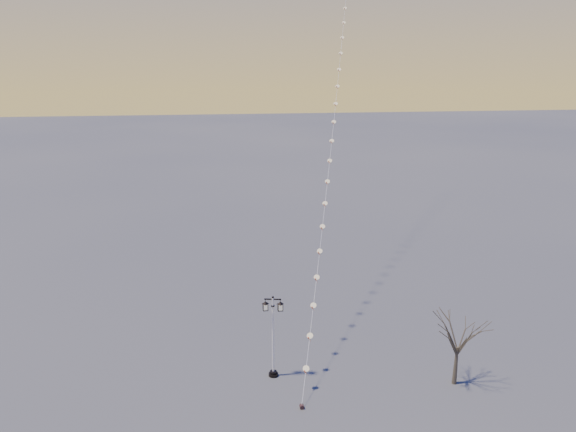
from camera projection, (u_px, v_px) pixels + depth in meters
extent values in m
plane|color=#484A48|center=(328.00, 396.00, 27.08)|extent=(300.00, 300.00, 0.00)
cylinder|color=black|center=(273.00, 374.00, 28.84)|extent=(0.51, 0.51, 0.15)
cylinder|color=black|center=(273.00, 372.00, 28.80)|extent=(0.36, 0.36, 0.13)
cylinder|color=white|center=(273.00, 335.00, 28.19)|extent=(0.12, 0.12, 4.27)
cylinder|color=black|center=(273.00, 306.00, 27.74)|extent=(0.18, 0.18, 0.05)
cube|color=black|center=(273.00, 299.00, 27.64)|extent=(0.86, 0.21, 0.05)
sphere|color=black|center=(273.00, 297.00, 27.61)|extent=(0.13, 0.13, 0.13)
pyramid|color=black|center=(265.00, 302.00, 27.70)|extent=(0.40, 0.40, 0.13)
cube|color=beige|center=(265.00, 307.00, 27.78)|extent=(0.24, 0.24, 0.31)
cube|color=black|center=(265.00, 310.00, 27.82)|extent=(0.27, 0.27, 0.04)
pyramid|color=black|center=(280.00, 302.00, 27.66)|extent=(0.40, 0.40, 0.13)
cube|color=beige|center=(280.00, 307.00, 27.74)|extent=(0.24, 0.24, 0.31)
cube|color=black|center=(280.00, 310.00, 27.79)|extent=(0.27, 0.27, 0.04)
cone|color=#403929|center=(456.00, 365.00, 27.89)|extent=(0.25, 0.25, 2.09)
cylinder|color=black|center=(302.00, 407.00, 26.10)|extent=(0.21, 0.21, 0.21)
cylinder|color=black|center=(302.00, 406.00, 26.09)|extent=(0.03, 0.03, 0.27)
cone|color=orange|center=(338.00, 66.00, 42.16)|extent=(0.09, 0.09, 0.30)
cylinder|color=white|center=(302.00, 397.00, 25.95)|extent=(0.02, 0.02, 0.86)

